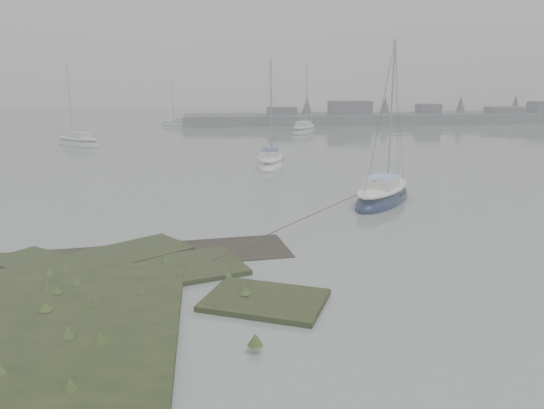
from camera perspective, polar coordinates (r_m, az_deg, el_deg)
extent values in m
plane|color=slate|center=(45.69, -5.76, 5.12)|extent=(160.00, 160.00, 0.00)
cube|color=#4C4F51|center=(82.05, 12.23, 8.99)|extent=(60.00, 8.00, 1.60)
cube|color=#424247|center=(77.18, 1.07, 9.62)|extent=(4.00, 3.00, 2.20)
cube|color=#424247|center=(79.22, 8.36, 9.87)|extent=(6.00, 3.00, 3.00)
cube|color=#424247|center=(83.25, 16.45, 9.47)|extent=(3.00, 3.00, 2.50)
cube|color=#424247|center=(88.73, 23.64, 8.95)|extent=(5.00, 3.00, 2.00)
cube|color=#424247|center=(91.91, 26.92, 8.99)|extent=(3.00, 3.00, 2.80)
cone|color=#384238|center=(79.77, 3.76, 10.29)|extent=(2.00, 2.00, 3.50)
cone|color=#384238|center=(82.89, 12.06, 10.15)|extent=(2.00, 2.00, 3.50)
cone|color=#384238|center=(87.56, 19.60, 9.84)|extent=(2.00, 2.00, 3.50)
cone|color=#384238|center=(91.94, 24.69, 9.53)|extent=(2.00, 2.00, 3.50)
ellipsoid|color=#0D1935|center=(29.54, 11.79, 0.53)|extent=(5.59, 6.56, 1.59)
ellipsoid|color=silver|center=(29.41, 11.85, 1.74)|extent=(4.75, 5.63, 0.45)
cube|color=silver|center=(29.07, 11.72, 2.40)|extent=(2.45, 2.64, 0.47)
cube|color=#8CABDD|center=(29.02, 11.75, 2.90)|extent=(2.27, 2.44, 0.07)
cylinder|color=#939399|center=(29.68, 12.72, 9.74)|extent=(0.10, 0.10, 7.48)
cylinder|color=#939399|center=(28.85, 11.64, 2.85)|extent=(1.61, 2.17, 0.08)
ellipsoid|color=white|center=(40.61, -0.17, 4.29)|extent=(3.19, 6.38, 1.48)
ellipsoid|color=silver|center=(40.51, -0.17, 5.12)|extent=(2.64, 5.53, 0.42)
cube|color=silver|center=(40.20, -0.20, 5.58)|extent=(1.70, 2.31, 0.44)
cube|color=navy|center=(40.17, -0.20, 5.93)|extent=(1.58, 2.12, 0.07)
cylinder|color=#939399|center=(40.92, -0.09, 10.54)|extent=(0.10, 0.10, 6.98)
cylinder|color=#939399|center=(40.00, -0.22, 5.89)|extent=(0.56, 2.41, 0.08)
ellipsoid|color=silver|center=(56.52, -20.09, 6.08)|extent=(5.95, 5.62, 1.50)
ellipsoid|color=white|center=(56.46, -20.13, 6.68)|extent=(5.09, 4.79, 0.42)
cube|color=white|center=(56.21, -20.01, 7.04)|extent=(2.46, 2.39, 0.44)
cube|color=silver|center=(56.18, -20.03, 7.29)|extent=(2.27, 2.21, 0.07)
cylinder|color=#939399|center=(56.83, -20.92, 10.54)|extent=(0.10, 0.10, 7.05)
cylinder|color=#939399|center=(56.04, -19.92, 7.29)|extent=(1.89, 1.70, 0.08)
ellipsoid|color=#A1A6AB|center=(65.44, 3.44, 7.77)|extent=(4.91, 6.86, 1.60)
ellipsoid|color=white|center=(65.38, 3.45, 8.33)|extent=(4.14, 5.91, 0.45)
cube|color=white|center=(65.08, 3.39, 8.66)|extent=(2.28, 2.66, 0.47)
cube|color=silver|center=(65.06, 3.39, 8.89)|extent=(2.11, 2.44, 0.08)
cylinder|color=#939399|center=(65.96, 3.71, 11.94)|extent=(0.10, 0.10, 7.54)
cylinder|color=#939399|center=(64.88, 3.34, 8.88)|extent=(1.27, 2.39, 0.08)
ellipsoid|color=silver|center=(77.66, -10.04, 8.47)|extent=(5.11, 1.86, 1.23)
ellipsoid|color=silver|center=(77.62, -10.05, 8.83)|extent=(4.45, 1.50, 0.35)
cube|color=silver|center=(77.58, -9.90, 9.06)|extent=(1.77, 1.15, 0.36)
cube|color=silver|center=(77.57, -9.90, 9.21)|extent=(1.63, 1.07, 0.06)
cylinder|color=#939399|center=(77.50, -10.63, 11.13)|extent=(0.08, 0.08, 5.77)
cylinder|color=#939399|center=(77.55, -9.80, 9.21)|extent=(2.02, 0.15, 0.06)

